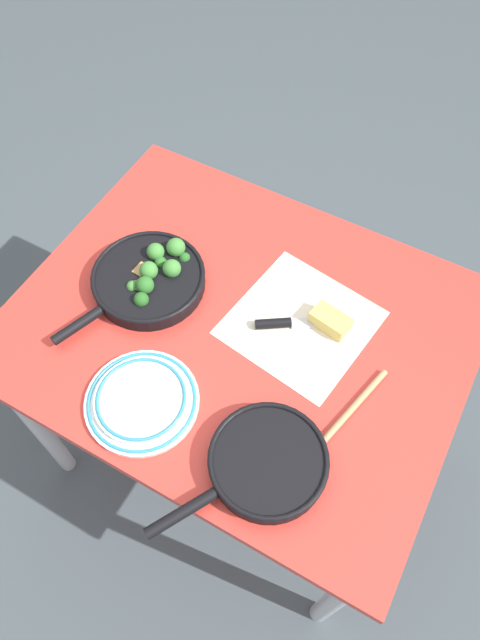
{
  "coord_description": "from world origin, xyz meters",
  "views": [
    {
      "loc": [
        0.34,
        -0.62,
        1.91
      ],
      "look_at": [
        0.0,
        0.0,
        0.78
      ],
      "focal_mm": 32.0,
      "sensor_mm": 36.0,
      "label": 1
    }
  ],
  "objects_px": {
    "skillet_eggs": "(266,462)",
    "cheese_block": "(330,321)",
    "grater_knife": "(289,323)",
    "dinner_plate_stack": "(142,400)",
    "skillet_broccoli": "(149,278)",
    "wooden_spoon": "(324,440)"
  },
  "relations": [
    {
      "from": "skillet_broccoli",
      "to": "cheese_block",
      "type": "xyz_separation_m",
      "value": [
        0.44,
        0.11,
        -0.01
      ]
    },
    {
      "from": "skillet_broccoli",
      "to": "wooden_spoon",
      "type": "height_order",
      "value": "skillet_broccoli"
    },
    {
      "from": "dinner_plate_stack",
      "to": "skillet_eggs",
      "type": "bearing_deg",
      "value": 1.2
    },
    {
      "from": "skillet_broccoli",
      "to": "wooden_spoon",
      "type": "distance_m",
      "value": 0.57
    },
    {
      "from": "skillet_eggs",
      "to": "wooden_spoon",
      "type": "relative_size",
      "value": 1.06
    },
    {
      "from": "cheese_block",
      "to": "dinner_plate_stack",
      "type": "xyz_separation_m",
      "value": [
        -0.28,
        -0.38,
        -0.01
      ]
    },
    {
      "from": "skillet_broccoli",
      "to": "cheese_block",
      "type": "distance_m",
      "value": 0.45
    },
    {
      "from": "skillet_eggs",
      "to": "wooden_spoon",
      "type": "distance_m",
      "value": 0.13
    },
    {
      "from": "dinner_plate_stack",
      "to": "wooden_spoon",
      "type": "bearing_deg",
      "value": 16.29
    },
    {
      "from": "cheese_block",
      "to": "dinner_plate_stack",
      "type": "bearing_deg",
      "value": -125.91
    },
    {
      "from": "skillet_eggs",
      "to": "wooden_spoon",
      "type": "xyz_separation_m",
      "value": [
        0.08,
        0.11,
        -0.02
      ]
    },
    {
      "from": "skillet_broccoli",
      "to": "dinner_plate_stack",
      "type": "distance_m",
      "value": 0.32
    },
    {
      "from": "skillet_eggs",
      "to": "cheese_block",
      "type": "distance_m",
      "value": 0.38
    },
    {
      "from": "skillet_broccoli",
      "to": "skillet_eggs",
      "type": "distance_m",
      "value": 0.54
    },
    {
      "from": "skillet_broccoli",
      "to": "dinner_plate_stack",
      "type": "relative_size",
      "value": 1.59
    },
    {
      "from": "grater_knife",
      "to": "cheese_block",
      "type": "height_order",
      "value": "cheese_block"
    },
    {
      "from": "skillet_broccoli",
      "to": "grater_knife",
      "type": "relative_size",
      "value": 1.94
    },
    {
      "from": "skillet_broccoli",
      "to": "skillet_eggs",
      "type": "relative_size",
      "value": 1.08
    },
    {
      "from": "grater_knife",
      "to": "dinner_plate_stack",
      "type": "height_order",
      "value": "dinner_plate_stack"
    },
    {
      "from": "skillet_eggs",
      "to": "grater_knife",
      "type": "xyz_separation_m",
      "value": [
        -0.11,
        0.33,
        -0.01
      ]
    },
    {
      "from": "skillet_eggs",
      "to": "cheese_block",
      "type": "relative_size",
      "value": 3.66
    },
    {
      "from": "skillet_broccoli",
      "to": "dinner_plate_stack",
      "type": "xyz_separation_m",
      "value": [
        0.16,
        -0.27,
        -0.01
      ]
    }
  ]
}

